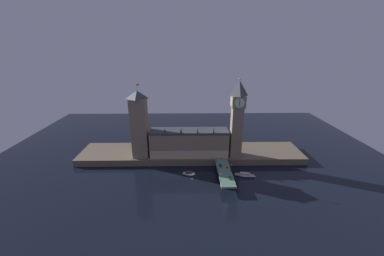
{
  "coord_description": "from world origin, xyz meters",
  "views": [
    {
      "loc": [
        -2.54,
        -177.73,
        106.44
      ],
      "look_at": [
        0.56,
        20.0,
        37.09
      ],
      "focal_mm": 22.0,
      "sensor_mm": 36.0,
      "label": 1
    }
  ],
  "objects": [
    {
      "name": "victoria_tower",
      "position": [
        -47.88,
        28.7,
        37.89
      ],
      "size": [
        14.7,
        14.7,
        68.9
      ],
      "color": "#7F7056",
      "rests_on": "embankment"
    },
    {
      "name": "ground_plane",
      "position": [
        0.0,
        0.0,
        0.0
      ],
      "size": [
        400.0,
        400.0,
        0.0
      ],
      "primitive_type": "plane",
      "color": "black"
    },
    {
      "name": "street_lamp_near",
      "position": [
        22.18,
        -19.72,
        11.51
      ],
      "size": [
        1.34,
        0.6,
        6.89
      ],
      "color": "#2D3333",
      "rests_on": "bridge"
    },
    {
      "name": "clock_tower",
      "position": [
        41.8,
        26.55,
        45.39
      ],
      "size": [
        12.42,
        12.53,
        73.87
      ],
      "color": "#7F7056",
      "rests_on": "embankment"
    },
    {
      "name": "boat_upstream",
      "position": [
        -2.36,
        2.11,
        1.26
      ],
      "size": [
        12.06,
        6.19,
        3.45
      ],
      "color": "#B2A893",
      "rests_on": "ground_plane"
    },
    {
      "name": "street_lamp_mid",
      "position": [
        32.93,
        -5.0,
        11.22
      ],
      "size": [
        1.34,
        0.6,
        6.41
      ],
      "color": "#2D3333",
      "rests_on": "bridge"
    },
    {
      "name": "car_southbound_lead",
      "position": [
        30.04,
        -16.38,
        7.92
      ],
      "size": [
        1.95,
        3.96,
        1.52
      ],
      "color": "#235633",
      "rests_on": "bridge"
    },
    {
      "name": "car_southbound_trail",
      "position": [
        30.04,
        -0.87,
        7.93
      ],
      "size": [
        1.88,
        4.17,
        1.55
      ],
      "color": "yellow",
      "rests_on": "bridge"
    },
    {
      "name": "pedestrian_mid_walk",
      "position": [
        32.53,
        -4.88,
        8.05
      ],
      "size": [
        0.38,
        0.38,
        1.62
      ],
      "color": "black",
      "rests_on": "bridge"
    },
    {
      "name": "boat_downstream",
      "position": [
        45.79,
        -0.91,
        1.21
      ],
      "size": [
        18.4,
        7.85,
        3.3
      ],
      "color": "white",
      "rests_on": "ground_plane"
    },
    {
      "name": "car_northbound_lead",
      "position": [
        25.07,
        4.17,
        7.88
      ],
      "size": [
        2.11,
        4.7,
        1.44
      ],
      "color": "navy",
      "rests_on": "bridge"
    },
    {
      "name": "pedestrian_near_rail",
      "position": [
        22.58,
        -14.12,
        8.07
      ],
      "size": [
        0.38,
        0.38,
        1.65
      ],
      "color": "black",
      "rests_on": "bridge"
    },
    {
      "name": "bridge",
      "position": [
        27.55,
        -5.0,
        4.98
      ],
      "size": [
        11.31,
        46.0,
        7.2
      ],
      "color": "slate",
      "rests_on": "ground_plane"
    },
    {
      "name": "street_lamp_far",
      "position": [
        22.18,
        9.72,
        11.31
      ],
      "size": [
        1.34,
        0.6,
        6.56
      ],
      "color": "#2D3333",
      "rests_on": "bridge"
    },
    {
      "name": "embankment",
      "position": [
        0.0,
        39.0,
        3.16
      ],
      "size": [
        220.0,
        42.0,
        6.31
      ],
      "color": "brown",
      "rests_on": "ground_plane"
    },
    {
      "name": "parliament_hall",
      "position": [
        -1.96,
        30.18,
        18.88
      ],
      "size": [
        73.24,
        19.7,
        30.28
      ],
      "color": "#7F7056",
      "rests_on": "embankment"
    }
  ]
}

